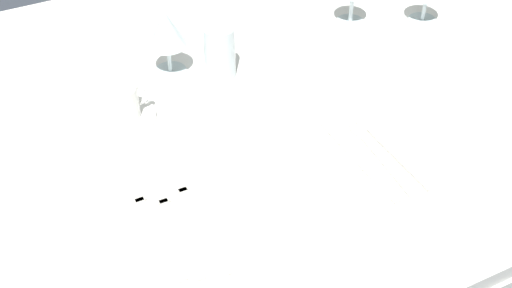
% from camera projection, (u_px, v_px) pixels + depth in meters
% --- Properties ---
extents(dining_table, '(1.80, 1.11, 0.74)m').
position_uv_depth(dining_table, '(234.00, 133.00, 1.35)').
color(dining_table, white).
rests_on(dining_table, ground).
extents(dinner_plate, '(0.26, 0.26, 0.02)m').
position_uv_depth(dinner_plate, '(288.00, 192.00, 1.10)').
color(dinner_plate, white).
rests_on(dinner_plate, dining_table).
extents(fork_outer, '(0.02, 0.23, 0.00)m').
position_uv_depth(fork_outer, '(198.00, 218.00, 1.06)').
color(fork_outer, beige).
rests_on(fork_outer, dining_table).
extents(fork_inner, '(0.02, 0.21, 0.00)m').
position_uv_depth(fork_inner, '(176.00, 226.00, 1.05)').
color(fork_inner, beige).
rests_on(fork_inner, dining_table).
extents(fork_salad, '(0.03, 0.22, 0.00)m').
position_uv_depth(fork_salad, '(154.00, 226.00, 1.05)').
color(fork_salad, beige).
rests_on(fork_salad, dining_table).
extents(dinner_knife, '(0.03, 0.23, 0.00)m').
position_uv_depth(dinner_knife, '(361.00, 162.00, 1.16)').
color(dinner_knife, beige).
rests_on(dinner_knife, dining_table).
extents(spoon_soup, '(0.03, 0.21, 0.01)m').
position_uv_depth(spoon_soup, '(374.00, 149.00, 1.18)').
color(spoon_soup, beige).
rests_on(spoon_soup, dining_table).
extents(spoon_dessert, '(0.03, 0.21, 0.01)m').
position_uv_depth(spoon_dessert, '(384.00, 143.00, 1.20)').
color(spoon_dessert, beige).
rests_on(spoon_dessert, dining_table).
extents(saucer_left, '(0.13, 0.13, 0.01)m').
position_uv_depth(saucer_left, '(121.00, 118.00, 1.25)').
color(saucer_left, white).
rests_on(saucer_left, dining_table).
extents(coffee_cup_left, '(0.10, 0.08, 0.07)m').
position_uv_depth(coffee_cup_left, '(119.00, 102.00, 1.22)').
color(coffee_cup_left, white).
rests_on(coffee_cup_left, saucer_left).
extents(wine_glass_right, '(0.08, 0.08, 0.15)m').
position_uv_depth(wine_glass_right, '(166.00, 31.00, 1.30)').
color(wine_glass_right, silver).
rests_on(wine_glass_right, dining_table).
extents(drink_tumbler, '(0.06, 0.06, 0.11)m').
position_uv_depth(drink_tumbler, '(220.00, 55.00, 1.32)').
color(drink_tumbler, silver).
rests_on(drink_tumbler, dining_table).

